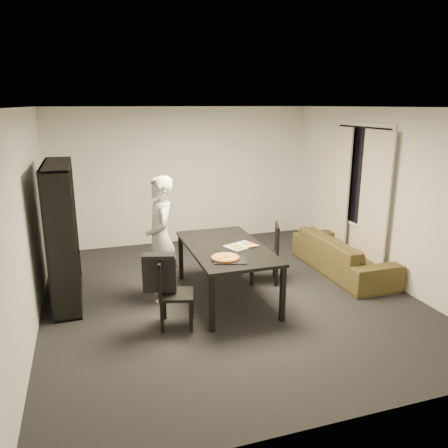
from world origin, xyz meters
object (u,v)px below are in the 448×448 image
object	(u,v)px
chair_left	(170,288)
sofa	(343,254)
baking_tray	(230,260)
chair_right	(270,249)
person	(161,239)
dining_table	(226,251)
pepperoni_pizza	(225,258)
bookshelf	(63,233)

from	to	relation	value
chair_left	sofa	distance (m)	3.15
chair_left	sofa	xyz separation A→B (m)	(3.00, 0.92, -0.20)
chair_left	baking_tray	xyz separation A→B (m)	(0.78, 0.02, 0.27)
chair_right	person	world-z (taller)	person
chair_right	person	distance (m)	1.70
dining_table	pepperoni_pizza	xyz separation A→B (m)	(-0.18, -0.50, 0.09)
baking_tray	pepperoni_pizza	bearing A→B (deg)	140.94
chair_left	person	size ratio (longest dim) A/B	0.50
person	sofa	distance (m)	3.01
chair_left	pepperoni_pizza	distance (m)	0.78
chair_left	chair_right	distance (m)	1.94
dining_table	chair_right	size ratio (longest dim) A/B	2.01
bookshelf	baking_tray	size ratio (longest dim) A/B	4.75
chair_left	pepperoni_pizza	world-z (taller)	chair_left
bookshelf	pepperoni_pizza	bearing A→B (deg)	-31.08
baking_tray	sofa	distance (m)	2.45
pepperoni_pizza	chair_right	bearing A→B (deg)	40.93
chair_right	bookshelf	bearing A→B (deg)	-75.58
chair_left	baking_tray	world-z (taller)	chair_left
chair_left	dining_table	bearing A→B (deg)	-42.66
dining_table	sofa	bearing A→B (deg)	9.77
baking_tray	sofa	size ratio (longest dim) A/B	0.20
chair_right	pepperoni_pizza	size ratio (longest dim) A/B	2.59
pepperoni_pizza	person	bearing A→B (deg)	131.39
person	chair_left	bearing A→B (deg)	-2.22
person	baking_tray	bearing A→B (deg)	43.14
chair_left	pepperoni_pizza	bearing A→B (deg)	-70.01
baking_tray	pepperoni_pizza	world-z (taller)	pepperoni_pizza
dining_table	baking_tray	distance (m)	0.56
bookshelf	baking_tray	xyz separation A→B (m)	(1.99, -1.21, -0.18)
chair_left	person	distance (m)	0.91
chair_left	bookshelf	bearing A→B (deg)	60.09
dining_table	sofa	xyz separation A→B (m)	(2.10, 0.36, -0.40)
chair_right	baking_tray	world-z (taller)	chair_right
baking_tray	pepperoni_pizza	distance (m)	0.07
dining_table	chair_right	distance (m)	0.90
dining_table	person	size ratio (longest dim) A/B	1.06
bookshelf	dining_table	distance (m)	2.23
chair_right	sofa	bearing A→B (deg)	110.99
person	pepperoni_pizza	distance (m)	1.03
chair_right	person	xyz separation A→B (m)	(-1.66, -0.09, 0.35)
chair_left	person	world-z (taller)	person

